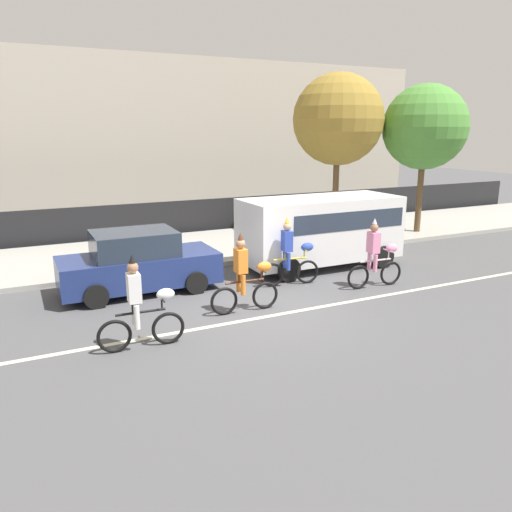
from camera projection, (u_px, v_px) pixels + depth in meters
The scene contains 13 objects.
ground_plane at pixel (257, 310), 11.95m from camera, with size 80.00×80.00×0.00m, color #4C4C4F.
road_centre_line at pixel (266, 317), 11.51m from camera, with size 36.00×0.14×0.01m, color beige.
sidewalk_curb at pixel (176, 250), 17.59m from camera, with size 60.00×5.00×0.15m, color #9E9B93.
fence_line at pixel (153, 220), 19.96m from camera, with size 40.00×0.08×1.40m, color black.
building_backdrop at pixel (158, 137), 27.82m from camera, with size 28.00×8.00×7.67m, color #B2A899.
parade_cyclist_zebra at pixel (141, 308), 9.66m from camera, with size 1.72×0.50×1.92m.
parade_cyclist_orange at pixel (245, 278), 11.64m from camera, with size 1.72×0.50×1.92m.
parade_cyclist_cobalt at pixel (291, 256), 13.68m from camera, with size 1.71×0.52×1.92m.
parade_cyclist_pink at pixel (376, 257), 13.52m from camera, with size 1.72×0.50×1.92m.
parked_van_white at pixel (323, 226), 15.52m from camera, with size 5.00×2.22×2.18m.
parked_car_navy at pixel (138, 263), 13.16m from camera, with size 4.10×1.92×1.64m.
street_tree_near_lamp at pixel (425, 127), 19.50m from camera, with size 3.30×3.30×5.81m.
street_tree_far_corner at pixel (338, 120), 19.34m from camera, with size 3.53×3.53×6.21m.
Camera 1 is at (-4.96, -10.12, 4.18)m, focal length 35.00 mm.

